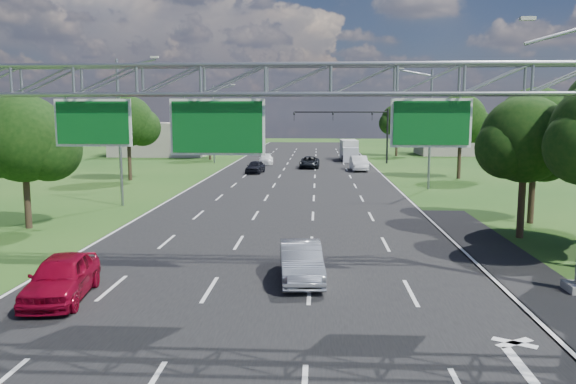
# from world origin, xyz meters

# --- Properties ---
(ground) EXTENTS (220.00, 220.00, 0.00)m
(ground) POSITION_xyz_m (0.00, 30.00, 0.00)
(ground) COLOR #1C4715
(ground) RESTS_ON ground
(road) EXTENTS (18.00, 180.00, 0.02)m
(road) POSITION_xyz_m (0.00, 30.00, 0.00)
(road) COLOR black
(road) RESTS_ON ground
(road_flare) EXTENTS (3.00, 30.00, 0.02)m
(road_flare) POSITION_xyz_m (10.20, 14.00, 0.00)
(road_flare) COLOR black
(road_flare) RESTS_ON ground
(sign_gantry) EXTENTS (23.50, 1.00, 9.56)m
(sign_gantry) POSITION_xyz_m (0.33, 12.00, 6.89)
(sign_gantry) COLOR gray
(sign_gantry) RESTS_ON ground
(traffic_signal) EXTENTS (12.21, 0.24, 7.00)m
(traffic_signal) POSITION_xyz_m (7.48, 65.00, 5.17)
(traffic_signal) COLOR black
(traffic_signal) RESTS_ON ground
(streetlight_l_near) EXTENTS (2.97, 0.22, 10.16)m
(streetlight_l_near) POSITION_xyz_m (-11.30, 30.00, 5.58)
(streetlight_l_near) COLOR gray
(streetlight_l_near) RESTS_ON ground
(streetlight_l_far) EXTENTS (2.97, 0.22, 10.16)m
(streetlight_l_far) POSITION_xyz_m (-11.30, 65.00, 5.58)
(streetlight_l_far) COLOR gray
(streetlight_l_far) RESTS_ON ground
(streetlight_r_mid) EXTENTS (2.97, 0.22, 10.16)m
(streetlight_r_mid) POSITION_xyz_m (11.30, 40.00, 5.58)
(streetlight_r_mid) COLOR gray
(streetlight_r_mid) RESTS_ON ground
(tree_verge_la) EXTENTS (5.76, 4.80, 7.40)m
(tree_verge_la) POSITION_xyz_m (-13.92, 22.04, 4.76)
(tree_verge_la) COLOR #2D2116
(tree_verge_la) RESTS_ON ground
(tree_verge_lb) EXTENTS (5.76, 4.80, 8.06)m
(tree_verge_lb) POSITION_xyz_m (-15.92, 45.04, 5.41)
(tree_verge_lb) COLOR #2D2116
(tree_verge_lb) RESTS_ON ground
(tree_verge_lc) EXTENTS (5.76, 4.80, 7.62)m
(tree_verge_lc) POSITION_xyz_m (-12.92, 70.04, 4.98)
(tree_verge_lc) COLOR #2D2116
(tree_verge_lc) RESTS_ON ground
(tree_verge_rd) EXTENTS (5.76, 4.80, 8.28)m
(tree_verge_rd) POSITION_xyz_m (16.08, 48.04, 5.63)
(tree_verge_rd) COLOR #2D2116
(tree_verge_rd) RESTS_ON ground
(tree_verge_re) EXTENTS (5.76, 4.80, 7.84)m
(tree_verge_re) POSITION_xyz_m (14.08, 78.04, 5.20)
(tree_verge_re) COLOR #2D2116
(tree_verge_re) RESTS_ON ground
(building_left) EXTENTS (14.00, 10.00, 5.00)m
(building_left) POSITION_xyz_m (-22.00, 78.00, 2.50)
(building_left) COLOR #A29588
(building_left) RESTS_ON ground
(building_right) EXTENTS (12.00, 9.00, 4.00)m
(building_right) POSITION_xyz_m (24.00, 82.00, 2.00)
(building_right) COLOR #A29588
(building_right) RESTS_ON ground
(red_coupe) EXTENTS (2.42, 4.73, 1.54)m
(red_coupe) POSITION_xyz_m (-6.67, 10.26, 0.77)
(red_coupe) COLOR maroon
(red_coupe) RESTS_ON ground
(silver_sedan) EXTENTS (1.93, 4.53, 1.45)m
(silver_sedan) POSITION_xyz_m (1.46, 12.93, 0.73)
(silver_sedan) COLOR #9C9FA6
(silver_sedan) RESTS_ON ground
(car_queue_a) EXTENTS (2.10, 4.47, 1.26)m
(car_queue_a) POSITION_xyz_m (-4.50, 63.31, 0.63)
(car_queue_a) COLOR white
(car_queue_a) RESTS_ON ground
(car_queue_b) EXTENTS (2.37, 4.92, 1.35)m
(car_queue_b) POSITION_xyz_m (1.12, 58.21, 0.67)
(car_queue_b) COLOR black
(car_queue_b) RESTS_ON ground
(car_queue_c) EXTENTS (2.05, 4.15, 1.36)m
(car_queue_c) POSITION_xyz_m (-4.63, 52.00, 0.68)
(car_queue_c) COLOR black
(car_queue_c) RESTS_ON ground
(car_queue_d) EXTENTS (1.96, 5.06, 1.64)m
(car_queue_d) POSITION_xyz_m (6.72, 55.51, 0.82)
(car_queue_d) COLOR white
(car_queue_d) RESTS_ON ground
(box_truck) EXTENTS (2.37, 7.44, 2.79)m
(box_truck) POSITION_xyz_m (6.39, 69.72, 1.34)
(box_truck) COLOR silver
(box_truck) RESTS_ON ground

